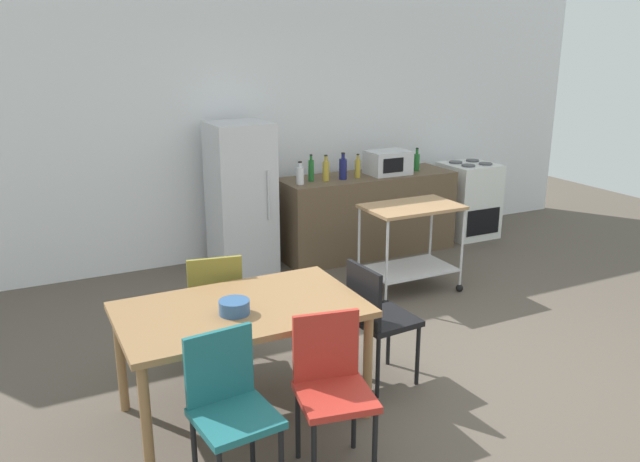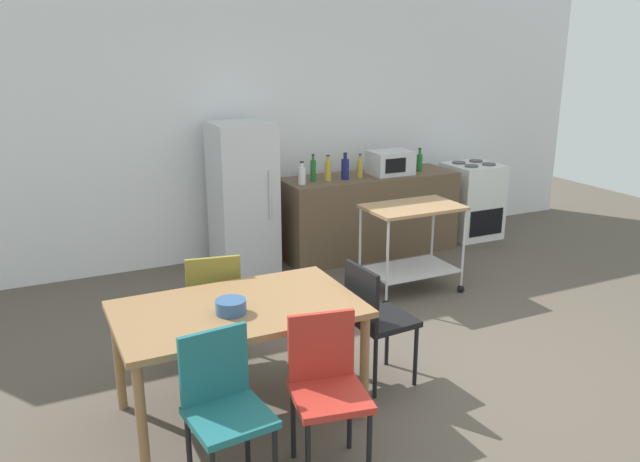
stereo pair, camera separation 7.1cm
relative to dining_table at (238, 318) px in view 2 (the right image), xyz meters
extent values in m
plane|color=brown|center=(1.48, -0.11, -0.67)|extent=(12.00, 12.00, 0.00)
cube|color=white|center=(1.48, 3.09, 0.78)|extent=(8.40, 0.12, 2.90)
cube|color=brown|center=(2.38, 2.49, -0.22)|extent=(2.00, 0.64, 0.90)
cube|color=olive|center=(0.00, 0.00, 0.06)|extent=(1.50, 0.90, 0.04)
cylinder|color=olive|center=(-0.69, -0.39, -0.32)|extent=(0.06, 0.06, 0.71)
cylinder|color=olive|center=(0.69, -0.39, -0.32)|extent=(0.06, 0.06, 0.71)
cylinder|color=olive|center=(-0.69, 0.39, -0.32)|extent=(0.06, 0.06, 0.71)
cylinder|color=olive|center=(0.69, 0.39, -0.32)|extent=(0.06, 0.06, 0.71)
cube|color=#B72D23|center=(0.26, -0.77, -0.20)|extent=(0.46, 0.46, 0.04)
cube|color=#B72D23|center=(0.29, -0.60, 0.02)|extent=(0.38, 0.10, 0.40)
cylinder|color=black|center=(0.06, -0.91, -0.45)|extent=(0.03, 0.03, 0.45)
cylinder|color=black|center=(0.39, -0.97, -0.45)|extent=(0.03, 0.03, 0.45)
cylinder|color=black|center=(0.12, -0.58, -0.45)|extent=(0.03, 0.03, 0.45)
cylinder|color=black|center=(0.45, -0.64, -0.45)|extent=(0.03, 0.03, 0.45)
cube|color=olive|center=(0.04, 0.74, -0.20)|extent=(0.46, 0.46, 0.04)
cube|color=olive|center=(0.01, 0.57, 0.02)|extent=(0.38, 0.09, 0.40)
cylinder|color=black|center=(0.24, 0.88, -0.45)|extent=(0.03, 0.03, 0.45)
cylinder|color=black|center=(-0.09, 0.94, -0.45)|extent=(0.03, 0.03, 0.45)
cylinder|color=black|center=(0.18, 0.55, -0.45)|extent=(0.03, 0.03, 0.45)
cylinder|color=black|center=(-0.15, 0.61, -0.45)|extent=(0.03, 0.03, 0.45)
cube|color=black|center=(1.03, -0.04, -0.20)|extent=(0.43, 0.43, 0.04)
cube|color=black|center=(0.85, -0.05, 0.02)|extent=(0.06, 0.38, 0.40)
cylinder|color=black|center=(1.21, -0.20, -0.45)|extent=(0.03, 0.03, 0.45)
cylinder|color=black|center=(1.19, 0.14, -0.45)|extent=(0.03, 0.03, 0.45)
cylinder|color=black|center=(0.87, -0.22, -0.45)|extent=(0.03, 0.03, 0.45)
cylinder|color=black|center=(0.85, 0.12, -0.45)|extent=(0.03, 0.03, 0.45)
cube|color=#1E666B|center=(-0.30, -0.73, -0.20)|extent=(0.44, 0.44, 0.04)
cube|color=#1E666B|center=(-0.32, -0.55, 0.02)|extent=(0.38, 0.07, 0.40)
cylinder|color=black|center=(-0.49, -0.58, -0.45)|extent=(0.03, 0.03, 0.45)
cylinder|color=black|center=(-0.15, -0.54, -0.45)|extent=(0.03, 0.03, 0.45)
cube|color=white|center=(3.83, 2.51, -0.22)|extent=(0.60, 0.60, 0.90)
cube|color=black|center=(3.83, 2.21, -0.42)|extent=(0.48, 0.01, 0.32)
cylinder|color=#47474C|center=(3.70, 2.39, 0.24)|extent=(0.16, 0.16, 0.02)
cylinder|color=#47474C|center=(3.96, 2.39, 0.24)|extent=(0.16, 0.16, 0.02)
cylinder|color=#47474C|center=(3.70, 2.63, 0.24)|extent=(0.16, 0.16, 0.02)
cylinder|color=#47474C|center=(3.96, 2.63, 0.24)|extent=(0.16, 0.16, 0.02)
cube|color=silver|center=(0.93, 2.59, 0.10)|extent=(0.60, 0.60, 1.55)
cylinder|color=silver|center=(1.11, 2.28, 0.18)|extent=(0.02, 0.02, 0.50)
cube|color=#A37A51|center=(2.16, 1.31, 0.16)|extent=(0.90, 0.56, 0.03)
cube|color=silver|center=(2.16, 1.31, -0.45)|extent=(0.83, 0.52, 0.02)
cylinder|color=silver|center=(1.74, 1.06, -0.22)|extent=(0.02, 0.02, 0.76)
sphere|color=black|center=(1.74, 1.06, -0.64)|extent=(0.07, 0.07, 0.07)
cylinder|color=silver|center=(2.58, 1.06, -0.22)|extent=(0.02, 0.02, 0.76)
sphere|color=black|center=(2.58, 1.06, -0.64)|extent=(0.07, 0.07, 0.07)
cylinder|color=silver|center=(1.74, 1.56, -0.22)|extent=(0.02, 0.02, 0.76)
sphere|color=black|center=(1.74, 1.56, -0.64)|extent=(0.07, 0.07, 0.07)
cylinder|color=silver|center=(2.58, 1.56, -0.22)|extent=(0.02, 0.02, 0.76)
sphere|color=black|center=(2.58, 1.56, -0.64)|extent=(0.07, 0.07, 0.07)
cylinder|color=silver|center=(1.51, 2.39, 0.32)|extent=(0.08, 0.08, 0.18)
cylinder|color=silver|center=(1.51, 2.39, 0.43)|extent=(0.04, 0.04, 0.05)
cylinder|color=black|center=(1.51, 2.39, 0.46)|extent=(0.04, 0.04, 0.01)
cylinder|color=#1E6628|center=(1.68, 2.49, 0.34)|extent=(0.06, 0.06, 0.22)
cylinder|color=#1E6628|center=(1.68, 2.49, 0.48)|extent=(0.03, 0.03, 0.05)
cylinder|color=black|center=(1.68, 2.49, 0.51)|extent=(0.03, 0.03, 0.01)
cylinder|color=gold|center=(1.83, 2.43, 0.33)|extent=(0.07, 0.07, 0.21)
cylinder|color=gold|center=(1.83, 2.43, 0.47)|extent=(0.03, 0.03, 0.06)
cylinder|color=black|center=(1.83, 2.43, 0.50)|extent=(0.04, 0.04, 0.01)
cylinder|color=navy|center=(2.03, 2.42, 0.34)|extent=(0.08, 0.08, 0.22)
cylinder|color=navy|center=(2.03, 2.42, 0.48)|extent=(0.04, 0.04, 0.06)
cylinder|color=black|center=(2.03, 2.42, 0.51)|extent=(0.04, 0.04, 0.01)
cylinder|color=gold|center=(2.21, 2.42, 0.33)|extent=(0.06, 0.06, 0.20)
cylinder|color=gold|center=(2.21, 2.42, 0.45)|extent=(0.03, 0.03, 0.05)
cylinder|color=black|center=(2.21, 2.42, 0.48)|extent=(0.03, 0.03, 0.01)
cube|color=silver|center=(2.61, 2.44, 0.36)|extent=(0.46, 0.34, 0.26)
cube|color=black|center=(2.57, 2.27, 0.36)|extent=(0.25, 0.01, 0.16)
cylinder|color=#1E6628|center=(3.00, 2.45, 0.32)|extent=(0.07, 0.07, 0.19)
cylinder|color=#1E6628|center=(3.00, 2.45, 0.45)|extent=(0.03, 0.03, 0.06)
cylinder|color=black|center=(3.00, 2.45, 0.49)|extent=(0.03, 0.03, 0.01)
cylinder|color=#33598C|center=(-0.07, -0.08, 0.12)|extent=(0.19, 0.19, 0.09)
camera|label=1|loc=(-1.18, -3.47, 1.66)|focal=35.74mm
camera|label=2|loc=(-1.12, -3.50, 1.66)|focal=35.74mm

